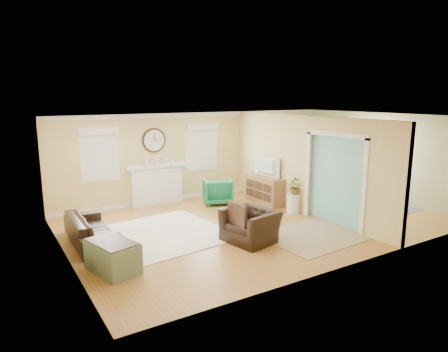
# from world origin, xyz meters

# --- Properties ---
(floor) EXTENTS (9.00, 9.00, 0.00)m
(floor) POSITION_xyz_m (0.00, 0.00, 0.00)
(floor) COLOR #A26828
(floor) RESTS_ON ground
(wall_back) EXTENTS (9.00, 0.02, 2.60)m
(wall_back) POSITION_xyz_m (0.00, 3.00, 1.30)
(wall_back) COLOR tan
(wall_back) RESTS_ON ground
(wall_front) EXTENTS (9.00, 0.02, 2.60)m
(wall_front) POSITION_xyz_m (0.00, -3.00, 1.30)
(wall_front) COLOR tan
(wall_front) RESTS_ON ground
(wall_left) EXTENTS (0.02, 6.00, 2.60)m
(wall_left) POSITION_xyz_m (-4.50, 0.00, 1.30)
(wall_left) COLOR tan
(wall_left) RESTS_ON ground
(wall_right) EXTENTS (0.02, 6.00, 2.60)m
(wall_right) POSITION_xyz_m (4.50, 0.00, 1.30)
(wall_right) COLOR tan
(wall_right) RESTS_ON ground
(ceiling) EXTENTS (9.00, 6.00, 0.02)m
(ceiling) POSITION_xyz_m (0.00, 0.00, 2.60)
(ceiling) COLOR white
(ceiling) RESTS_ON wall_back
(partition) EXTENTS (0.17, 6.00, 2.60)m
(partition) POSITION_xyz_m (1.51, 0.28, 1.36)
(partition) COLOR tan
(partition) RESTS_ON ground
(fireplace) EXTENTS (1.70, 0.30, 1.17)m
(fireplace) POSITION_xyz_m (-1.50, 2.88, 0.60)
(fireplace) COLOR white
(fireplace) RESTS_ON ground
(wall_clock) EXTENTS (0.70, 0.07, 0.70)m
(wall_clock) POSITION_xyz_m (-1.50, 2.97, 1.85)
(wall_clock) COLOR #402918
(wall_clock) RESTS_ON wall_back
(window_left) EXTENTS (1.05, 0.13, 1.42)m
(window_left) POSITION_xyz_m (-3.05, 2.95, 1.66)
(window_left) COLOR white
(window_left) RESTS_ON wall_back
(window_right) EXTENTS (1.05, 0.13, 1.42)m
(window_right) POSITION_xyz_m (0.05, 2.95, 1.66)
(window_right) COLOR white
(window_right) RESTS_ON wall_back
(french_doors) EXTENTS (0.06, 1.70, 2.20)m
(french_doors) POSITION_xyz_m (4.45, 0.00, 1.10)
(french_doors) COLOR white
(french_doors) RESTS_ON ground
(pendant) EXTENTS (0.30, 0.30, 0.55)m
(pendant) POSITION_xyz_m (3.00, 0.00, 2.20)
(pendant) COLOR gold
(pendant) RESTS_ON ceiling
(rug_cream) EXTENTS (3.42, 3.05, 0.02)m
(rug_cream) POSITION_xyz_m (-2.60, 0.38, 0.01)
(rug_cream) COLOR silver
(rug_cream) RESTS_ON floor
(rug_jute) EXTENTS (2.29, 1.92, 0.01)m
(rug_jute) POSITION_xyz_m (0.43, -1.49, 0.01)
(rug_jute) COLOR tan
(rug_jute) RESTS_ON floor
(rug_grey) EXTENTS (2.62, 3.28, 0.01)m
(rug_grey) POSITION_xyz_m (3.21, 0.05, 0.01)
(rug_grey) COLOR slate
(rug_grey) RESTS_ON floor
(sofa) EXTENTS (0.85, 2.07, 0.60)m
(sofa) POSITION_xyz_m (-3.88, 0.68, 0.30)
(sofa) COLOR black
(sofa) RESTS_ON floor
(eames_chair) EXTENTS (1.13, 1.24, 0.70)m
(eames_chair) POSITION_xyz_m (-0.94, -1.02, 0.35)
(eames_chair) COLOR black
(eames_chair) RESTS_ON floor
(green_chair) EXTENTS (1.03, 1.05, 0.74)m
(green_chair) POSITION_xyz_m (0.03, 2.01, 0.37)
(green_chair) COLOR #156D44
(green_chair) RESTS_ON floor
(trunk) EXTENTS (0.83, 1.11, 0.57)m
(trunk) POSITION_xyz_m (-3.91, -0.97, 0.29)
(trunk) COLOR slate
(trunk) RESTS_ON floor
(credenza) EXTENTS (0.46, 1.36, 0.80)m
(credenza) POSITION_xyz_m (1.23, 1.33, 0.40)
(credenza) COLOR olive
(credenza) RESTS_ON floor
(tv) EXTENTS (0.21, 1.01, 0.58)m
(tv) POSITION_xyz_m (1.21, 1.33, 1.09)
(tv) COLOR black
(tv) RESTS_ON credenza
(garden_stool) EXTENTS (0.35, 0.35, 0.51)m
(garden_stool) POSITION_xyz_m (1.30, 0.15, 0.25)
(garden_stool) COLOR white
(garden_stool) RESTS_ON floor
(potted_plant) EXTENTS (0.34, 0.39, 0.42)m
(potted_plant) POSITION_xyz_m (1.30, 0.15, 0.72)
(potted_plant) COLOR #337F33
(potted_plant) RESTS_ON garden_stool
(dining_table) EXTENTS (0.97, 1.70, 0.59)m
(dining_table) POSITION_xyz_m (3.21, 0.05, 0.30)
(dining_table) COLOR #402918
(dining_table) RESTS_ON floor
(dining_chair_n) EXTENTS (0.50, 0.50, 0.95)m
(dining_chair_n) POSITION_xyz_m (3.30, 1.23, 0.56)
(dining_chair_n) COLOR slate
(dining_chair_n) RESTS_ON floor
(dining_chair_s) EXTENTS (0.43, 0.43, 0.97)m
(dining_chair_s) POSITION_xyz_m (3.13, -1.03, 0.57)
(dining_chair_s) COLOR slate
(dining_chair_s) RESTS_ON floor
(dining_chair_w) EXTENTS (0.43, 0.43, 0.90)m
(dining_chair_w) POSITION_xyz_m (2.55, 0.00, 0.53)
(dining_chair_w) COLOR white
(dining_chair_w) RESTS_ON floor
(dining_chair_e) EXTENTS (0.53, 0.53, 1.04)m
(dining_chair_e) POSITION_xyz_m (3.81, 0.10, 0.61)
(dining_chair_e) COLOR slate
(dining_chair_e) RESTS_ON floor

